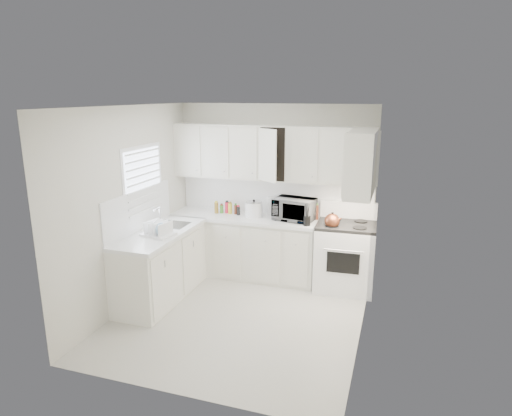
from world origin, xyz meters
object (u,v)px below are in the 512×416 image
at_px(microwave, 294,207).
at_px(stove, 345,248).
at_px(utensil_crock, 307,214).
at_px(dish_rack, 158,227).
at_px(rice_cooker, 254,208).
at_px(tea_kettle, 332,220).

bearing_deg(microwave, stove, 3.72).
bearing_deg(utensil_crock, microwave, 135.84).
bearing_deg(dish_rack, rice_cooker, 66.20).
bearing_deg(utensil_crock, tea_kettle, 0.50).
xyz_separation_m(tea_kettle, microwave, (-0.58, 0.23, 0.08)).
bearing_deg(rice_cooker, stove, -0.18).
bearing_deg(dish_rack, microwave, 51.69).
height_order(tea_kettle, microwave, microwave).
height_order(stove, microwave, microwave).
bearing_deg(microwave, rice_cooker, -169.99).
height_order(rice_cooker, utensil_crock, utensil_crock).
xyz_separation_m(tea_kettle, dish_rack, (-2.09, -1.05, -0.00)).
xyz_separation_m(stove, dish_rack, (-2.27, -1.21, 0.44)).
relative_size(tea_kettle, rice_cooker, 1.01).
bearing_deg(stove, dish_rack, -154.61).
distance_m(microwave, dish_rack, 1.98).
relative_size(stove, dish_rack, 3.13).
distance_m(stove, microwave, 0.93).
xyz_separation_m(tea_kettle, utensil_crock, (-0.35, -0.00, 0.05)).
height_order(microwave, rice_cooker, microwave).
distance_m(microwave, rice_cooker, 0.62).
bearing_deg(rice_cooker, tea_kettle, -8.02).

